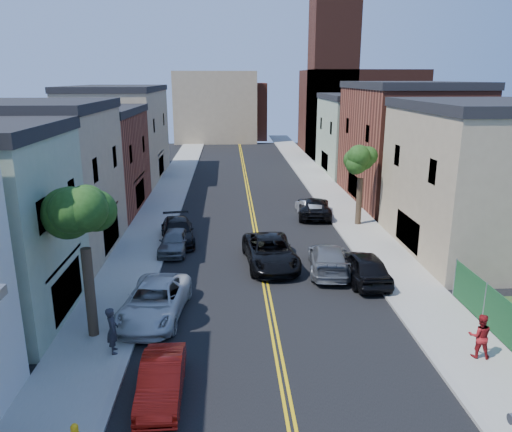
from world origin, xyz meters
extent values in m
cube|color=gray|center=(-7.90, 40.00, 0.07)|extent=(3.20, 100.00, 0.15)
cube|color=gray|center=(7.90, 40.00, 0.07)|extent=(3.20, 100.00, 0.15)
cube|color=gray|center=(-6.15, 40.00, 0.07)|extent=(0.30, 100.00, 0.15)
cube|color=gray|center=(6.15, 40.00, 0.07)|extent=(0.30, 100.00, 0.15)
cube|color=#998466|center=(-14.00, 25.00, 4.50)|extent=(9.00, 10.00, 9.00)
cube|color=brown|center=(-14.00, 36.00, 4.00)|extent=(9.00, 12.00, 8.00)
cube|color=#998466|center=(-14.00, 50.00, 4.75)|extent=(9.00, 16.00, 9.50)
cube|color=#998466|center=(14.00, 24.00, 4.50)|extent=(9.00, 12.00, 9.00)
cube|color=brown|center=(14.00, 38.00, 5.00)|extent=(9.00, 14.00, 10.00)
cube|color=gray|center=(14.00, 52.00, 4.25)|extent=(9.00, 12.00, 8.50)
cube|color=#4C2319|center=(17.50, 68.00, 6.00)|extent=(16.00, 14.00, 12.00)
cube|color=#4C2319|center=(12.50, 64.00, 11.00)|extent=(6.00, 6.00, 22.00)
cube|color=#998466|center=(-4.00, 82.00, 6.00)|extent=(14.00, 8.00, 12.00)
cube|color=brown|center=(0.00, 86.00, 5.00)|extent=(10.00, 8.00, 10.00)
cylinder|color=#312218|center=(-7.90, 14.00, 2.13)|extent=(0.44, 0.44, 3.96)
sphere|color=#18370F|center=(-7.90, 14.00, 6.45)|extent=(5.20, 5.20, 5.20)
sphere|color=#18370F|center=(-7.38, 13.61, 7.49)|extent=(3.90, 3.90, 3.90)
sphere|color=#18370F|center=(-8.42, 14.52, 5.93)|extent=(3.64, 3.64, 3.64)
cylinder|color=#312218|center=(7.90, 30.00, 1.91)|extent=(0.44, 0.44, 3.52)
sphere|color=#18370F|center=(7.90, 30.00, 5.65)|extent=(4.40, 4.40, 4.40)
sphere|color=#18370F|center=(8.34, 29.67, 6.53)|extent=(3.30, 3.30, 3.30)
sphere|color=#18370F|center=(7.46, 30.44, 5.21)|extent=(3.08, 3.08, 3.08)
imported|color=red|center=(-4.40, 9.63, 0.69)|extent=(1.52, 4.18, 1.37)
imported|color=silver|center=(-5.50, 15.76, 0.81)|extent=(3.28, 6.06, 1.61)
imported|color=#56595D|center=(-5.50, 24.85, 0.74)|extent=(1.98, 4.42, 1.47)
imported|color=black|center=(-5.50, 26.84, 0.78)|extent=(2.89, 5.60, 1.55)
imported|color=#55585D|center=(3.80, 20.98, 0.80)|extent=(2.90, 5.72, 1.59)
imported|color=black|center=(5.50, 19.48, 0.85)|extent=(2.22, 5.09, 1.71)
imported|color=#A0A1A7|center=(4.66, 32.80, 0.70)|extent=(1.98, 4.40, 1.40)
imported|color=black|center=(4.99, 32.82, 0.77)|extent=(3.16, 5.78, 1.54)
imported|color=black|center=(0.50, 22.13, 0.86)|extent=(3.35, 6.41, 1.72)
imported|color=#23232A|center=(-6.70, 12.50, 1.13)|extent=(0.64, 0.81, 1.96)
imported|color=maroon|center=(7.93, 11.33, 1.07)|extent=(1.04, 0.89, 1.84)
sphere|color=#FFB10E|center=(-6.70, 7.22, 0.77)|extent=(0.24, 0.24, 0.24)
camera|label=1|loc=(-1.93, -5.64, 10.94)|focal=34.57mm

